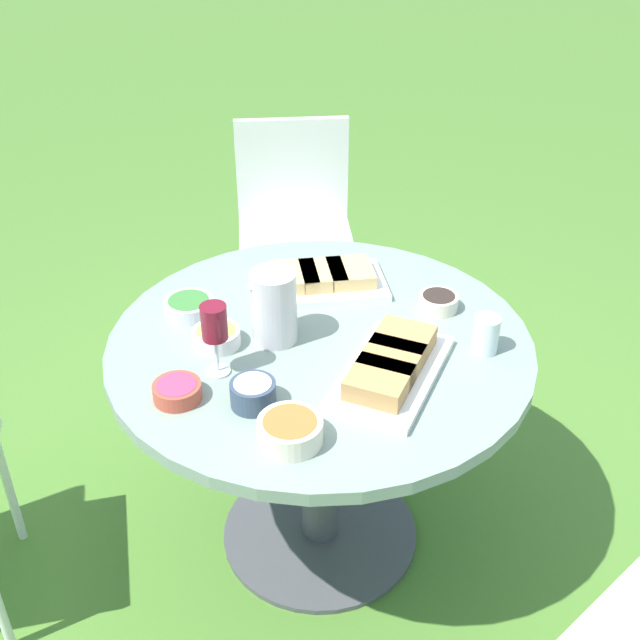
# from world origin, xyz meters

# --- Properties ---
(ground_plane) EXTENTS (40.00, 40.00, 0.00)m
(ground_plane) POSITION_xyz_m (0.00, 0.00, 0.00)
(ground_plane) COLOR #4C7A2D
(dining_table) EXTENTS (1.11, 1.11, 0.73)m
(dining_table) POSITION_xyz_m (0.00, 0.00, 0.58)
(dining_table) COLOR #4C4C51
(dining_table) RESTS_ON ground_plane
(chair_far_back) EXTENTS (0.53, 0.52, 0.89)m
(chair_far_back) POSITION_xyz_m (-0.30, -1.10, 0.52)
(chair_far_back) COLOR silver
(chair_far_back) RESTS_ON ground_plane
(water_pitcher) EXTENTS (0.13, 0.12, 0.20)m
(water_pitcher) POSITION_xyz_m (0.11, -0.04, 0.83)
(water_pitcher) COLOR silver
(water_pitcher) RESTS_ON dining_table
(wine_glass) EXTENTS (0.06, 0.06, 0.19)m
(wine_glass) POSITION_xyz_m (0.28, 0.05, 0.87)
(wine_glass) COLOR silver
(wine_glass) RESTS_ON dining_table
(platter_bread_main) EXTENTS (0.42, 0.43, 0.07)m
(platter_bread_main) POSITION_xyz_m (-0.11, 0.21, 0.76)
(platter_bread_main) COLOR white
(platter_bread_main) RESTS_ON dining_table
(platter_charcuterie) EXTENTS (0.39, 0.29, 0.06)m
(platter_charcuterie) POSITION_xyz_m (-0.10, -0.25, 0.76)
(platter_charcuterie) COLOR white
(platter_charcuterie) RESTS_ON dining_table
(bowl_fries) EXTENTS (0.12, 0.12, 0.05)m
(bowl_fries) POSITION_xyz_m (0.26, -0.07, 0.76)
(bowl_fries) COLOR white
(bowl_fries) RESTS_ON dining_table
(bowl_salad) EXTENTS (0.14, 0.14, 0.04)m
(bowl_salad) POSITION_xyz_m (0.29, -0.24, 0.75)
(bowl_salad) COLOR silver
(bowl_salad) RESTS_ON dining_table
(bowl_olives) EXTENTS (0.11, 0.11, 0.04)m
(bowl_olives) POSITION_xyz_m (-0.36, -0.03, 0.75)
(bowl_olives) COLOR beige
(bowl_olives) RESTS_ON dining_table
(bowl_dip_red) EXTENTS (0.11, 0.11, 0.04)m
(bowl_dip_red) POSITION_xyz_m (0.40, 0.11, 0.75)
(bowl_dip_red) COLOR #B74733
(bowl_dip_red) RESTS_ON dining_table
(bowl_dip_cream) EXTENTS (0.11, 0.11, 0.06)m
(bowl_dip_cream) POSITION_xyz_m (0.24, 0.20, 0.77)
(bowl_dip_cream) COLOR #334256
(bowl_dip_cream) RESTS_ON dining_table
(bowl_roasted_veg) EXTENTS (0.14, 0.14, 0.06)m
(bowl_roasted_veg) POSITION_xyz_m (0.20, 0.35, 0.76)
(bowl_roasted_veg) COLOR beige
(bowl_roasted_veg) RESTS_ON dining_table
(cup_water_near) EXTENTS (0.07, 0.07, 0.10)m
(cup_water_near) POSITION_xyz_m (-0.37, 0.19, 0.78)
(cup_water_near) COLOR silver
(cup_water_near) RESTS_ON dining_table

